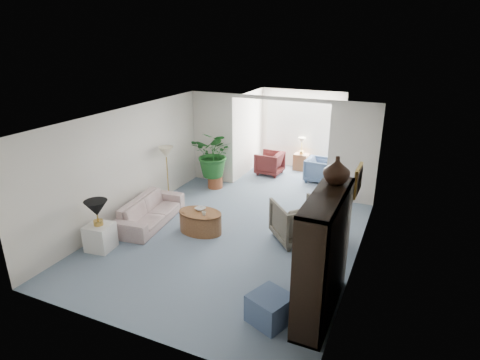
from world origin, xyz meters
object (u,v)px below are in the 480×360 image
at_px(end_table, 100,237).
at_px(entertainment_cabinet, 323,256).
at_px(ottoman, 270,308).
at_px(coffee_bowl, 200,209).
at_px(floor_lamp, 166,152).
at_px(plant_pot, 215,182).
at_px(sunroom_chair_maroon, 269,163).
at_px(framed_picture, 359,180).
at_px(side_table_dark, 335,228).
at_px(table_lamp, 96,208).
at_px(coffee_cup, 204,213).
at_px(sofa, 150,211).
at_px(cabinet_urn, 337,170).
at_px(sunroom_table, 301,162).
at_px(sunroom_chair_blue, 319,170).
at_px(coffee_table, 200,222).
at_px(wingback_chair, 298,221).

xyz_separation_m(end_table, entertainment_cabinet, (4.33, -0.07, 0.69)).
bearing_deg(ottoman, coffee_bowl, 137.81).
bearing_deg(floor_lamp, coffee_bowl, -35.06).
distance_m(plant_pot, sunroom_chair_maroon, 1.93).
relative_size(framed_picture, side_table_dark, 0.90).
distance_m(table_lamp, coffee_cup, 2.09).
bearing_deg(sofa, cabinet_urn, -109.51).
xyz_separation_m(end_table, sunroom_table, (2.21, 6.27, -0.01)).
bearing_deg(entertainment_cabinet, ottoman, -137.91).
bearing_deg(cabinet_urn, entertainment_cabinet, -90.00).
bearing_deg(side_table_dark, entertainment_cabinet, -83.87).
height_order(coffee_bowl, sunroom_table, sunroom_table).
bearing_deg(coffee_cup, floor_lamp, 143.64).
relative_size(table_lamp, sunroom_chair_blue, 0.60).
height_order(floor_lamp, coffee_bowl, floor_lamp).
bearing_deg(coffee_table, cabinet_urn, -18.98).
xyz_separation_m(floor_lamp, coffee_bowl, (1.54, -1.08, -0.77)).
bearing_deg(coffee_bowl, sunroom_chair_maroon, 88.67).
xyz_separation_m(plant_pot, sunroom_chair_blue, (2.46, 1.66, 0.17)).
relative_size(framed_picture, floor_lamp, 1.39).
distance_m(coffee_cup, plant_pot, 2.76).
bearing_deg(floor_lamp, ottoman, -39.55).
bearing_deg(coffee_bowl, entertainment_cabinet, -28.39).
height_order(coffee_cup, entertainment_cabinet, entertainment_cabinet).
height_order(coffee_table, wingback_chair, wingback_chair).
bearing_deg(sunroom_chair_maroon, cabinet_urn, 31.98).
relative_size(end_table, coffee_bowl, 2.40).
distance_m(sofa, wingback_chair, 3.24).
relative_size(ottoman, sunroom_table, 1.07).
distance_m(floor_lamp, coffee_cup, 2.29).
bearing_deg(sunroom_chair_blue, sofa, 149.08).
xyz_separation_m(end_table, side_table_dark, (4.08, 2.23, 0.02)).
bearing_deg(table_lamp, sunroom_chair_blue, 61.82).
xyz_separation_m(framed_picture, sunroom_table, (-2.35, 5.02, -1.45)).
bearing_deg(table_lamp, side_table_dark, 28.60).
height_order(entertainment_cabinet, sunroom_table, entertainment_cabinet).
distance_m(floor_lamp, side_table_dark, 4.38).
bearing_deg(plant_pot, entertainment_cabinet, -45.73).
bearing_deg(cabinet_urn, sofa, 167.45).
distance_m(sofa, entertainment_cabinet, 4.42).
relative_size(coffee_table, ottoman, 1.75).
relative_size(side_table_dark, sunroom_chair_blue, 0.76).
xyz_separation_m(plant_pot, sunroom_table, (1.71, 2.41, 0.09)).
xyz_separation_m(framed_picture, sofa, (-4.36, 0.10, -1.42)).
distance_m(wingback_chair, ottoman, 2.57).
distance_m(floor_lamp, sunroom_table, 4.48).
height_order(end_table, coffee_table, end_table).
xyz_separation_m(sofa, table_lamp, (-0.20, -1.35, 0.59)).
bearing_deg(coffee_bowl, coffee_cup, -45.00).
bearing_deg(entertainment_cabinet, floor_lamp, 149.22).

